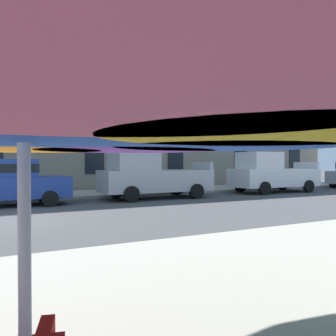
{
  "coord_description": "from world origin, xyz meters",
  "views": [
    {
      "loc": [
        -0.17,
        -10.75,
        1.65
      ],
      "look_at": [
        7.04,
        3.2,
        1.4
      ],
      "focal_mm": 37.45,
      "sensor_mm": 36.0,
      "label": 1
    }
  ],
  "objects_px": {
    "patio_umbrella": "(23,85)",
    "pickup_silver": "(151,176)",
    "sedan_blue": "(7,181)",
    "pickup_white": "(271,174)"
  },
  "relations": [
    {
      "from": "patio_umbrella",
      "to": "pickup_silver",
      "type": "bearing_deg",
      "value": 63.02
    },
    {
      "from": "sedan_blue",
      "to": "patio_umbrella",
      "type": "height_order",
      "value": "patio_umbrella"
    },
    {
      "from": "pickup_silver",
      "to": "pickup_white",
      "type": "height_order",
      "value": "same"
    },
    {
      "from": "pickup_white",
      "to": "pickup_silver",
      "type": "bearing_deg",
      "value": 180.0
    },
    {
      "from": "sedan_blue",
      "to": "pickup_white",
      "type": "relative_size",
      "value": 0.86
    },
    {
      "from": "pickup_white",
      "to": "patio_umbrella",
      "type": "bearing_deg",
      "value": -137.14
    },
    {
      "from": "pickup_silver",
      "to": "patio_umbrella",
      "type": "height_order",
      "value": "patio_umbrella"
    },
    {
      "from": "pickup_white",
      "to": "sedan_blue",
      "type": "bearing_deg",
      "value": -180.0
    },
    {
      "from": "sedan_blue",
      "to": "patio_umbrella",
      "type": "xyz_separation_m",
      "value": [
        -0.5,
        -12.7,
        1.06
      ]
    },
    {
      "from": "sedan_blue",
      "to": "pickup_silver",
      "type": "distance_m",
      "value": 5.97
    }
  ]
}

